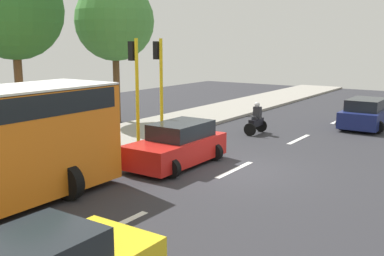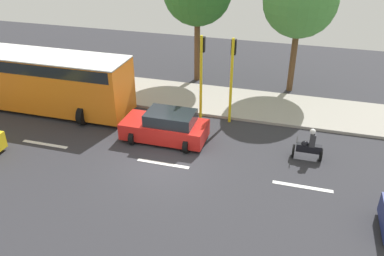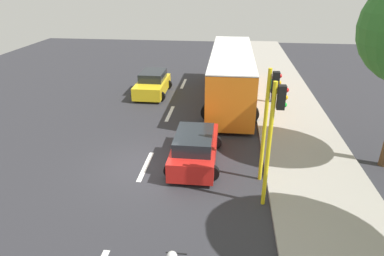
% 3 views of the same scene
% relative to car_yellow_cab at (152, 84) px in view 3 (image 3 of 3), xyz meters
% --- Properties ---
extents(ground_plane, '(40.00, 60.00, 0.10)m').
position_rel_car_yellow_cab_xyz_m(ground_plane, '(1.77, -9.40, -0.76)').
color(ground_plane, '#2D2D33').
extents(sidewalk, '(4.00, 60.00, 0.15)m').
position_rel_car_yellow_cab_xyz_m(sidewalk, '(8.77, -9.40, -0.63)').
color(sidewalk, '#9E998E').
rests_on(sidewalk, ground).
extents(lane_stripe_mid, '(0.20, 2.40, 0.01)m').
position_rel_car_yellow_cab_xyz_m(lane_stripe_mid, '(1.77, -9.40, -0.70)').
color(lane_stripe_mid, white).
rests_on(lane_stripe_mid, ground).
extents(lane_stripe_south, '(0.20, 2.40, 0.01)m').
position_rel_car_yellow_cab_xyz_m(lane_stripe_south, '(1.77, -3.40, -0.70)').
color(lane_stripe_south, white).
rests_on(lane_stripe_south, ground).
extents(lane_stripe_far_south, '(0.20, 2.40, 0.01)m').
position_rel_car_yellow_cab_xyz_m(lane_stripe_far_south, '(1.77, 2.60, -0.70)').
color(lane_stripe_far_south, white).
rests_on(lane_stripe_far_south, ground).
extents(car_yellow_cab, '(2.25, 3.90, 1.52)m').
position_rel_car_yellow_cab_xyz_m(car_yellow_cab, '(0.00, 0.00, 0.00)').
color(car_yellow_cab, yellow).
rests_on(car_yellow_cab, ground).
extents(car_red, '(2.23, 4.06, 1.52)m').
position_rel_car_yellow_cab_xyz_m(car_red, '(3.81, -8.84, 0.00)').
color(car_red, red).
rests_on(car_red, ground).
extents(city_bus, '(3.20, 11.00, 3.16)m').
position_rel_car_yellow_cab_xyz_m(city_bus, '(5.26, -0.63, 1.14)').
color(city_bus, orange).
rests_on(city_bus, ground).
extents(pedestrian_near_signal, '(0.40, 0.24, 1.69)m').
position_rel_car_yellow_cab_xyz_m(pedestrian_near_signal, '(7.77, -1.09, 0.35)').
color(pedestrian_near_signal, '#1E1E4C').
rests_on(pedestrian_near_signal, sidewalk).
extents(traffic_light_corner, '(0.49, 0.24, 4.50)m').
position_rel_car_yellow_cab_xyz_m(traffic_light_corner, '(6.61, -11.41, 2.22)').
color(traffic_light_corner, yellow).
rests_on(traffic_light_corner, ground).
extents(traffic_light_midblock, '(0.49, 0.24, 4.50)m').
position_rel_car_yellow_cab_xyz_m(traffic_light_midblock, '(6.61, -9.84, 2.22)').
color(traffic_light_midblock, yellow).
rests_on(traffic_light_midblock, ground).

